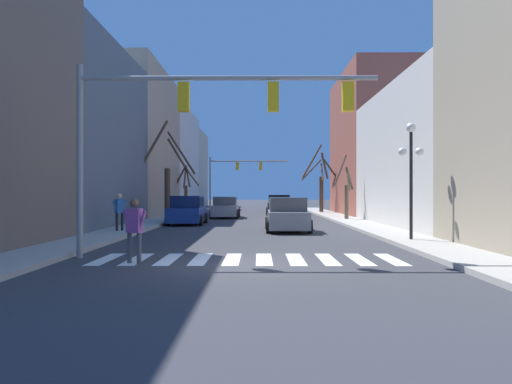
% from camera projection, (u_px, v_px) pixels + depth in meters
% --- Properties ---
extents(ground_plane, '(240.00, 240.00, 0.00)m').
position_uv_depth(ground_plane, '(247.00, 265.00, 13.01)').
color(ground_plane, '#38383D').
extents(sidewalk_left, '(2.01, 90.00, 0.15)m').
position_uv_depth(sidewalk_left, '(12.00, 262.00, 13.04)').
color(sidewalk_left, '#ADA89E').
rests_on(sidewalk_left, ground_plane).
extents(sidewalk_right, '(2.01, 90.00, 0.15)m').
position_uv_depth(sidewalk_right, '(483.00, 262.00, 12.97)').
color(sidewalk_right, '#ADA89E').
rests_on(sidewalk_right, ground_plane).
extents(building_row_left, '(6.00, 65.83, 12.52)m').
position_uv_depth(building_row_left, '(125.00, 146.00, 39.02)').
color(building_row_left, '#66564C').
rests_on(building_row_left, ground_plane).
extents(building_row_right, '(6.00, 41.00, 11.76)m').
position_uv_depth(building_row_right, '(433.00, 137.00, 28.14)').
color(building_row_right, tan).
rests_on(building_row_right, ground_plane).
extents(crosswalk_stripes, '(8.55, 2.60, 0.01)m').
position_uv_depth(crosswalk_stripes, '(248.00, 259.00, 14.14)').
color(crosswalk_stripes, white).
rests_on(crosswalk_stripes, ground_plane).
extents(traffic_signal_near, '(8.73, 0.28, 5.62)m').
position_uv_depth(traffic_signal_near, '(197.00, 112.00, 14.44)').
color(traffic_signal_near, gray).
rests_on(traffic_signal_near, ground_plane).
extents(traffic_signal_far, '(8.38, 0.28, 5.66)m').
position_uv_depth(traffic_signal_far, '(235.00, 171.00, 53.03)').
color(traffic_signal_far, gray).
rests_on(traffic_signal_far, ground_plane).
extents(street_lamp_right_corner, '(0.95, 0.36, 4.36)m').
position_uv_depth(street_lamp_right_corner, '(411.00, 157.00, 18.66)').
color(street_lamp_right_corner, black).
rests_on(street_lamp_right_corner, sidewalk_right).
extents(car_parked_right_mid, '(2.13, 4.35, 1.71)m').
position_uv_depth(car_parked_right_mid, '(187.00, 211.00, 29.70)').
color(car_parked_right_mid, navy).
rests_on(car_parked_right_mid, ground_plane).
extents(car_parked_right_far, '(2.13, 4.11, 1.70)m').
position_uv_depth(car_parked_right_far, '(279.00, 206.00, 42.07)').
color(car_parked_right_far, black).
rests_on(car_parked_right_far, ground_plane).
extents(car_parked_left_far, '(2.14, 4.24, 1.66)m').
position_uv_depth(car_parked_left_far, '(287.00, 215.00, 24.39)').
color(car_parked_left_far, gray).
rests_on(car_parked_left_far, ground_plane).
extents(car_parked_left_mid, '(2.08, 4.80, 1.59)m').
position_uv_depth(car_parked_left_mid, '(226.00, 208.00, 37.54)').
color(car_parked_left_mid, gray).
rests_on(car_parked_left_mid, ground_plane).
extents(pedestrian_near_right_corner, '(0.73, 0.35, 1.74)m').
position_uv_depth(pedestrian_near_right_corner, '(134.00, 225.00, 13.34)').
color(pedestrian_near_right_corner, '#4C4C51').
rests_on(pedestrian_near_right_corner, ground_plane).
extents(pedestrian_on_left_sidewalk, '(0.52, 0.63, 1.70)m').
position_uv_depth(pedestrian_on_left_sidewalk, '(120.00, 209.00, 22.81)').
color(pedestrian_on_left_sidewalk, black).
rests_on(pedestrian_on_left_sidewalk, sidewalk_left).
extents(street_tree_left_far, '(3.32, 2.96, 6.15)m').
position_uv_depth(street_tree_left_far, '(321.00, 182.00, 45.37)').
color(street_tree_left_far, brown).
rests_on(street_tree_left_far, sidewalk_right).
extents(street_tree_right_far, '(2.54, 1.77, 4.23)m').
position_uv_depth(street_tree_right_far, '(186.00, 188.00, 44.82)').
color(street_tree_right_far, brown).
rests_on(street_tree_right_far, sidewalk_left).
extents(street_tree_left_mid, '(3.70, 2.71, 6.61)m').
position_uv_depth(street_tree_left_mid, '(167.00, 178.00, 33.31)').
color(street_tree_left_mid, '#473828').
rests_on(street_tree_left_mid, sidewalk_left).
extents(street_tree_right_mid, '(1.18, 1.28, 4.31)m').
position_uv_depth(street_tree_right_mid, '(346.00, 190.00, 33.21)').
color(street_tree_right_mid, brown).
rests_on(street_tree_right_mid, sidewalk_right).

